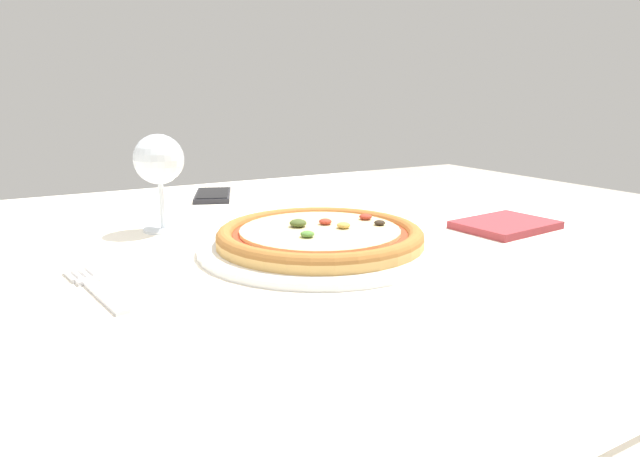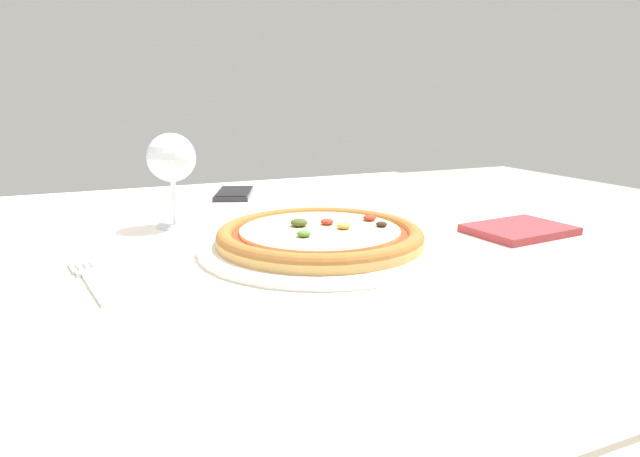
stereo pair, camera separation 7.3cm
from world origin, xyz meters
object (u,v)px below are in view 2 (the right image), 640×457
at_px(pizza_plate, 320,238).
at_px(cell_phone, 234,193).
at_px(wine_glass_far_left, 172,160).
at_px(fork, 92,280).
at_px(dining_table, 264,296).

height_order(pizza_plate, cell_phone, pizza_plate).
xyz_separation_m(wine_glass_far_left, cell_phone, (0.16, 0.23, -0.10)).
height_order(wine_glass_far_left, cell_phone, wine_glass_far_left).
bearing_deg(wine_glass_far_left, fork, -119.13).
relative_size(dining_table, wine_glass_far_left, 7.39).
height_order(pizza_plate, wine_glass_far_left, wine_glass_far_left).
height_order(dining_table, wine_glass_far_left, wine_glass_far_left).
xyz_separation_m(fork, cell_phone, (0.29, 0.46, 0.00)).
xyz_separation_m(dining_table, pizza_plate, (0.06, -0.09, 0.11)).
bearing_deg(cell_phone, fork, -121.70).
xyz_separation_m(dining_table, fork, (-0.23, -0.10, 0.09)).
bearing_deg(fork, pizza_plate, 3.23).
bearing_deg(dining_table, wine_glass_far_left, 129.15).
bearing_deg(pizza_plate, wine_glass_far_left, 126.76).
bearing_deg(dining_table, cell_phone, 82.00).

